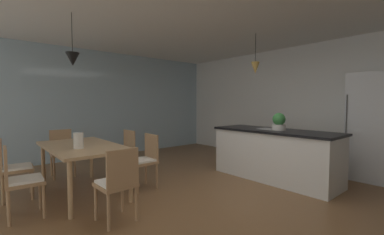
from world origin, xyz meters
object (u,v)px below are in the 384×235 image
chair_near_right (20,179)px  vase_on_dining_table (78,141)px  chair_window_end (62,151)px  chair_far_left (123,152)px  chair_near_left (13,167)px  dining_table (83,150)px  kitchen_island (274,154)px  chair_far_right (145,159)px  refrigerator (374,127)px  potted_plant_on_island (279,122)px  chair_kitchen_end (118,182)px

chair_near_right → vase_on_dining_table: vase_on_dining_table is taller
chair_window_end → vase_on_dining_table: (1.49, -0.13, 0.38)m
chair_far_left → chair_near_left: bearing=-90.1°
dining_table → kitchen_island: kitchen_island is taller
chair_far_right → vase_on_dining_table: bearing=-97.8°
chair_far_left → refrigerator: (3.06, 3.31, 0.48)m
vase_on_dining_table → chair_near_right: bearing=-79.6°
chair_near_right → chair_far_right: bearing=89.9°
potted_plant_on_island → vase_on_dining_table: size_ratio=1.38×
chair_far_right → chair_near_left: size_ratio=1.00×
chair_window_end → refrigerator: size_ratio=0.45×
dining_table → chair_far_left: 0.95m
kitchen_island → vase_on_dining_table: vase_on_dining_table is taller
kitchen_island → chair_near_left: bearing=-117.0°
potted_plant_on_island → chair_kitchen_end: bearing=-96.7°
refrigerator → chair_far_left: bearing=-132.7°
dining_table → vase_on_dining_table: size_ratio=7.79×
dining_table → chair_far_right: size_ratio=1.99×
chair_far_left → chair_far_right: (0.78, 0.00, 0.00)m
vase_on_dining_table → chair_far_right: bearing=82.2°
chair_near_right → chair_far_left: same height
chair_far_left → chair_window_end: (-0.84, -0.84, 0.00)m
chair_far_right → dining_table: bearing=-114.9°
chair_near_right → potted_plant_on_island: size_ratio=2.84×
dining_table → potted_plant_on_island: 3.29m
kitchen_island → potted_plant_on_island: 0.59m
chair_far_right → chair_window_end: 1.83m
chair_near_right → refrigerator: refrigerator is taller
chair_kitchen_end → chair_far_left: bearing=152.8°
kitchen_island → potted_plant_on_island: size_ratio=7.29×
dining_table → chair_near_right: size_ratio=1.99×
chair_kitchen_end → chair_near_right: bearing=-135.2°
vase_on_dining_table → chair_window_end: bearing=174.9°
chair_far_left → chair_far_right: bearing=0.0°
chair_near_right → potted_plant_on_island: bearing=72.2°
chair_kitchen_end → refrigerator: bearing=70.9°
chair_kitchen_end → chair_near_right: same height
kitchen_island → chair_window_end: bearing=-133.6°
chair_kitchen_end → chair_window_end: same height
chair_near_right → potted_plant_on_island: potted_plant_on_island is taller
chair_near_left → refrigerator: 5.88m
chair_kitchen_end → potted_plant_on_island: (0.34, 2.87, 0.57)m
chair_far_left → refrigerator: 4.54m
dining_table → vase_on_dining_table: vase_on_dining_table is taller
chair_far_right → chair_window_end: bearing=-152.8°
chair_window_end → kitchen_island: size_ratio=0.39×
chair_near_right → chair_window_end: same height
chair_near_left → potted_plant_on_island: 4.24m
vase_on_dining_table → chair_far_left: bearing=123.8°
chair_window_end → potted_plant_on_island: 4.06m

